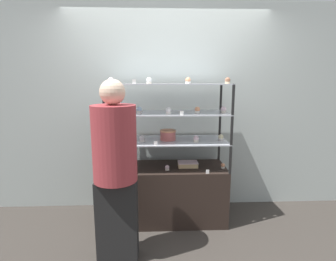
% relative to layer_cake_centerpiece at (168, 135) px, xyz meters
% --- Properties ---
extents(ground_plane, '(20.00, 20.00, 0.00)m').
position_rel_layer_cake_centerpiece_xyz_m(ground_plane, '(-0.00, -0.01, -1.04)').
color(ground_plane, '#38332D').
extents(back_wall, '(8.00, 0.05, 2.60)m').
position_rel_layer_cake_centerpiece_xyz_m(back_wall, '(-0.00, 0.41, 0.26)').
color(back_wall, '#A8B2AD').
rests_on(back_wall, ground_plane).
extents(display_base, '(1.34, 0.55, 0.66)m').
position_rel_layer_cake_centerpiece_xyz_m(display_base, '(-0.00, -0.01, -0.71)').
color(display_base, black).
rests_on(display_base, ground_plane).
extents(display_riser_lower, '(1.34, 0.55, 0.32)m').
position_rel_layer_cake_centerpiece_xyz_m(display_riser_lower, '(-0.00, -0.01, -0.08)').
color(display_riser_lower, black).
rests_on(display_riser_lower, display_base).
extents(display_riser_middle, '(1.34, 0.55, 0.32)m').
position_rel_layer_cake_centerpiece_xyz_m(display_riser_middle, '(-0.00, -0.01, 0.24)').
color(display_riser_middle, black).
rests_on(display_riser_middle, display_riser_lower).
extents(display_riser_upper, '(1.34, 0.55, 0.32)m').
position_rel_layer_cake_centerpiece_xyz_m(display_riser_upper, '(-0.00, -0.01, 0.56)').
color(display_riser_upper, black).
rests_on(display_riser_upper, display_riser_middle).
extents(layer_cake_centerpiece, '(0.18, 0.18, 0.12)m').
position_rel_layer_cake_centerpiece_xyz_m(layer_cake_centerpiece, '(0.00, 0.00, 0.00)').
color(layer_cake_centerpiece, '#C66660').
rests_on(layer_cake_centerpiece, display_riser_lower).
extents(sheet_cake_frosted, '(0.23, 0.15, 0.06)m').
position_rel_layer_cake_centerpiece_xyz_m(sheet_cake_frosted, '(0.23, -0.02, -0.35)').
color(sheet_cake_frosted, '#DBBC84').
rests_on(sheet_cake_frosted, display_base).
extents(cupcake_0, '(0.05, 0.05, 0.06)m').
position_rel_layer_cake_centerpiece_xyz_m(cupcake_0, '(-0.61, -0.08, -0.35)').
color(cupcake_0, white).
rests_on(cupcake_0, display_base).
extents(cupcake_1, '(0.05, 0.05, 0.06)m').
position_rel_layer_cake_centerpiece_xyz_m(cupcake_1, '(-0.02, -0.13, -0.35)').
color(cupcake_1, beige).
rests_on(cupcake_1, display_base).
extents(cupcake_2, '(0.05, 0.05, 0.06)m').
position_rel_layer_cake_centerpiece_xyz_m(cupcake_2, '(0.62, -0.09, -0.35)').
color(cupcake_2, beige).
rests_on(cupcake_2, display_base).
extents(price_tag_0, '(0.04, 0.00, 0.04)m').
position_rel_layer_cake_centerpiece_xyz_m(price_tag_0, '(0.41, -0.26, -0.36)').
color(price_tag_0, white).
rests_on(price_tag_0, display_base).
extents(cupcake_3, '(0.06, 0.06, 0.07)m').
position_rel_layer_cake_centerpiece_xyz_m(cupcake_3, '(-0.62, -0.06, -0.02)').
color(cupcake_3, white).
rests_on(cupcake_3, display_riser_lower).
extents(cupcake_4, '(0.06, 0.06, 0.07)m').
position_rel_layer_cake_centerpiece_xyz_m(cupcake_4, '(-0.30, -0.08, -0.02)').
color(cupcake_4, white).
rests_on(cupcake_4, display_riser_lower).
extents(cupcake_5, '(0.06, 0.06, 0.07)m').
position_rel_layer_cake_centerpiece_xyz_m(cupcake_5, '(0.30, -0.12, -0.02)').
color(cupcake_5, beige).
rests_on(cupcake_5, display_riser_lower).
extents(cupcake_6, '(0.06, 0.06, 0.07)m').
position_rel_layer_cake_centerpiece_xyz_m(cupcake_6, '(0.59, -0.07, -0.02)').
color(cupcake_6, white).
rests_on(cupcake_6, display_riser_lower).
extents(price_tag_1, '(0.04, 0.00, 0.04)m').
position_rel_layer_cake_centerpiece_xyz_m(price_tag_1, '(-0.14, -0.26, -0.04)').
color(price_tag_1, white).
rests_on(price_tag_1, display_riser_lower).
extents(cupcake_7, '(0.06, 0.06, 0.07)m').
position_rel_layer_cake_centerpiece_xyz_m(cupcake_7, '(-0.60, -0.11, 0.30)').
color(cupcake_7, beige).
rests_on(cupcake_7, display_riser_middle).
extents(cupcake_8, '(0.06, 0.06, 0.07)m').
position_rel_layer_cake_centerpiece_xyz_m(cupcake_8, '(-0.32, -0.06, 0.30)').
color(cupcake_8, white).
rests_on(cupcake_8, display_riser_middle).
extents(cupcake_9, '(0.06, 0.06, 0.07)m').
position_rel_layer_cake_centerpiece_xyz_m(cupcake_9, '(-0.00, -0.16, 0.30)').
color(cupcake_9, white).
rests_on(cupcake_9, display_riser_middle).
extents(cupcake_10, '(0.06, 0.06, 0.07)m').
position_rel_layer_cake_centerpiece_xyz_m(cupcake_10, '(0.31, -0.10, 0.30)').
color(cupcake_10, white).
rests_on(cupcake_10, display_riser_middle).
extents(cupcake_11, '(0.06, 0.06, 0.07)m').
position_rel_layer_cake_centerpiece_xyz_m(cupcake_11, '(0.61, -0.09, 0.30)').
color(cupcake_11, beige).
rests_on(cupcake_11, display_riser_middle).
extents(price_tag_2, '(0.04, 0.00, 0.04)m').
position_rel_layer_cake_centerpiece_xyz_m(price_tag_2, '(0.13, -0.26, 0.28)').
color(price_tag_2, white).
rests_on(price_tag_2, display_riser_middle).
extents(cupcake_12, '(0.06, 0.06, 0.07)m').
position_rel_layer_cake_centerpiece_xyz_m(cupcake_12, '(-0.61, -0.10, 0.61)').
color(cupcake_12, white).
rests_on(cupcake_12, display_riser_upper).
extents(cupcake_13, '(0.06, 0.06, 0.07)m').
position_rel_layer_cake_centerpiece_xyz_m(cupcake_13, '(-0.21, -0.07, 0.61)').
color(cupcake_13, beige).
rests_on(cupcake_13, display_riser_upper).
extents(cupcake_14, '(0.06, 0.06, 0.07)m').
position_rel_layer_cake_centerpiece_xyz_m(cupcake_14, '(0.20, -0.13, 0.61)').
color(cupcake_14, white).
rests_on(cupcake_14, display_riser_upper).
extents(cupcake_15, '(0.06, 0.06, 0.07)m').
position_rel_layer_cake_centerpiece_xyz_m(cupcake_15, '(0.62, -0.14, 0.61)').
color(cupcake_15, '#CCB28C').
rests_on(cupcake_15, display_riser_upper).
extents(price_tag_3, '(0.04, 0.00, 0.04)m').
position_rel_layer_cake_centerpiece_xyz_m(price_tag_3, '(-0.35, -0.26, 0.60)').
color(price_tag_3, white).
rests_on(price_tag_3, display_riser_upper).
extents(customer_figure, '(0.39, 0.39, 1.67)m').
position_rel_layer_cake_centerpiece_xyz_m(customer_figure, '(-0.50, -0.70, -0.15)').
color(customer_figure, black).
rests_on(customer_figure, ground_plane).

